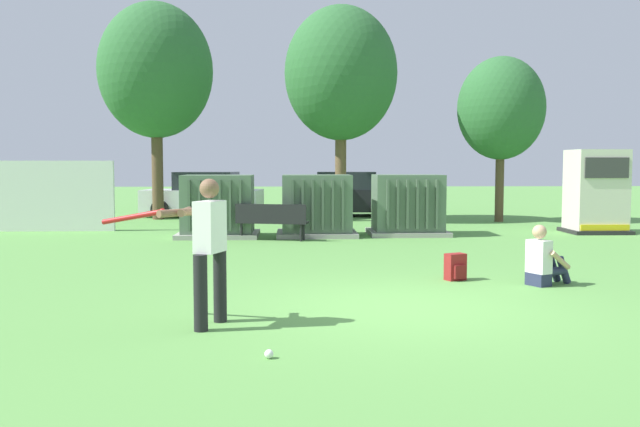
{
  "coord_description": "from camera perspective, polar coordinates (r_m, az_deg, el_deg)",
  "views": [
    {
      "loc": [
        -1.45,
        -8.83,
        1.91
      ],
      "look_at": [
        -0.97,
        3.5,
        1.0
      ],
      "focal_mm": 37.86,
      "sensor_mm": 36.0,
      "label": 1
    }
  ],
  "objects": [
    {
      "name": "tree_left",
      "position": [
        24.07,
        -13.71,
        11.62
      ],
      "size": [
        3.86,
        3.86,
        7.37
      ],
      "color": "brown",
      "rests_on": "ground"
    },
    {
      "name": "parked_car_leftmost",
      "position": [
        24.71,
        -9.8,
        1.48
      ],
      "size": [
        4.38,
        2.3,
        1.62
      ],
      "color": "silver",
      "rests_on": "ground"
    },
    {
      "name": "parked_car_left_of_center",
      "position": [
        24.81,
        1.98,
        1.54
      ],
      "size": [
        4.31,
        2.14,
        1.62
      ],
      "color": "black",
      "rests_on": "ground"
    },
    {
      "name": "transformer_mid_east",
      "position": [
        18.3,
        7.41,
        0.67
      ],
      "size": [
        2.1,
        1.7,
        1.62
      ],
      "color": "#9E9B93",
      "rests_on": "ground"
    },
    {
      "name": "transformer_mid_west",
      "position": [
        17.85,
        -0.28,
        0.62
      ],
      "size": [
        2.1,
        1.7,
        1.62
      ],
      "color": "#9E9B93",
      "rests_on": "ground"
    },
    {
      "name": "generator_enclosure",
      "position": [
        20.16,
        22.29,
        1.71
      ],
      "size": [
        1.6,
        1.4,
        2.3
      ],
      "color": "#262626",
      "rests_on": "ground"
    },
    {
      "name": "fence_panel",
      "position": [
        20.76,
        -23.42,
        1.36
      ],
      "size": [
        4.8,
        0.12,
        2.0
      ],
      "primitive_type": "cube",
      "color": "white",
      "rests_on": "ground"
    },
    {
      "name": "park_bench",
      "position": [
        16.82,
        -4.11,
        -0.48
      ],
      "size": [
        1.84,
        0.79,
        0.92
      ],
      "color": "black",
      "rests_on": "ground"
    },
    {
      "name": "seated_spectator",
      "position": [
        11.22,
        18.35,
        -3.86
      ],
      "size": [
        0.79,
        0.67,
        0.96
      ],
      "color": "#282D4C",
      "rests_on": "ground"
    },
    {
      "name": "ground_plane",
      "position": [
        9.15,
        7.02,
        -7.86
      ],
      "size": [
        96.0,
        96.0,
        0.0
      ],
      "primitive_type": "plane",
      "color": "#5B9947"
    },
    {
      "name": "transformer_west",
      "position": [
        17.82,
        -8.6,
        0.56
      ],
      "size": [
        2.1,
        1.7,
        1.62
      ],
      "color": "#9E9B93",
      "rests_on": "ground"
    },
    {
      "name": "sports_ball",
      "position": [
        6.79,
        -4.34,
        -11.75
      ],
      "size": [
        0.09,
        0.09,
        0.09
      ],
      "primitive_type": "sphere",
      "color": "white",
      "rests_on": "ground"
    },
    {
      "name": "backpack",
      "position": [
        11.33,
        11.4,
        -4.48
      ],
      "size": [
        0.37,
        0.35,
        0.44
      ],
      "color": "maroon",
      "rests_on": "ground"
    },
    {
      "name": "batter",
      "position": [
        8.01,
        -9.64,
        -2.54
      ],
      "size": [
        1.58,
        0.86,
        1.74
      ],
      "color": "black",
      "rests_on": "ground"
    },
    {
      "name": "tree_center_right",
      "position": [
        23.07,
        15.05,
        8.54
      ],
      "size": [
        2.83,
        2.83,
        5.4
      ],
      "color": "brown",
      "rests_on": "ground"
    },
    {
      "name": "tree_center_left",
      "position": [
        22.67,
        1.78,
        11.71
      ],
      "size": [
        3.71,
        3.71,
        7.09
      ],
      "color": "brown",
      "rests_on": "ground"
    }
  ]
}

